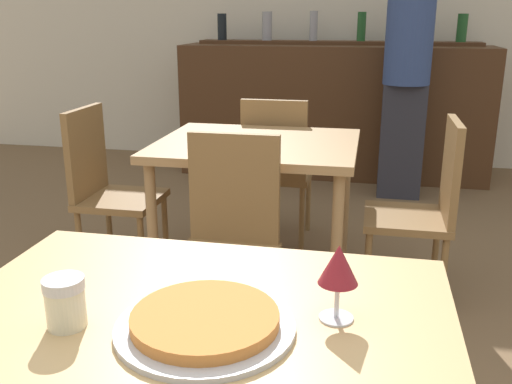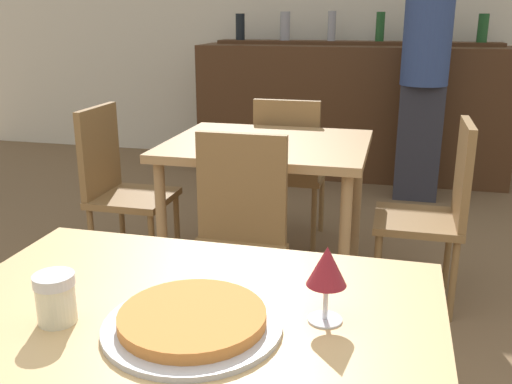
# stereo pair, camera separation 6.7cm
# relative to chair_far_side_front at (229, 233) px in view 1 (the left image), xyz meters

# --- Properties ---
(wall_back) EXTENTS (8.00, 0.05, 2.80)m
(wall_back) POSITION_rel_chair_far_side_front_xyz_m (0.21, 3.37, 0.89)
(wall_back) COLOR silver
(wall_back) RESTS_ON ground_plane
(dining_table_near) EXTENTS (1.05, 0.79, 0.77)m
(dining_table_near) POSITION_rel_chair_far_side_front_xyz_m (0.21, -1.12, 0.17)
(dining_table_near) COLOR tan
(dining_table_near) RESTS_ON ground_plane
(dining_table_far) EXTENTS (0.96, 0.82, 0.76)m
(dining_table_far) POSITION_rel_chair_far_side_front_xyz_m (-0.00, 0.58, 0.17)
(dining_table_far) COLOR #A87F51
(dining_table_far) RESTS_ON ground_plane
(bar_counter) EXTENTS (2.60, 0.56, 1.11)m
(bar_counter) POSITION_rel_chair_far_side_front_xyz_m (0.21, 2.87, 0.05)
(bar_counter) COLOR #4C2D19
(bar_counter) RESTS_ON ground_plane
(bar_back_shelf) EXTENTS (2.39, 0.24, 0.33)m
(bar_back_shelf) POSITION_rel_chair_far_side_front_xyz_m (0.21, 3.01, 0.67)
(bar_back_shelf) COLOR #4C2D19
(bar_back_shelf) RESTS_ON bar_counter
(chair_far_side_front) EXTENTS (0.40, 0.40, 0.90)m
(chair_far_side_front) POSITION_rel_chair_far_side_front_xyz_m (0.00, 0.00, 0.00)
(chair_far_side_front) COLOR olive
(chair_far_side_front) RESTS_ON ground_plane
(chair_far_side_back) EXTENTS (0.40, 0.40, 0.90)m
(chair_far_side_back) POSITION_rel_chair_far_side_front_xyz_m (0.00, 1.16, 0.00)
(chair_far_side_back) COLOR olive
(chair_far_side_back) RESTS_ON ground_plane
(chair_far_side_left) EXTENTS (0.40, 0.40, 0.90)m
(chair_far_side_left) POSITION_rel_chair_far_side_front_xyz_m (-0.82, 0.58, 0.00)
(chair_far_side_left) COLOR olive
(chair_far_side_left) RESTS_ON ground_plane
(chair_far_side_right) EXTENTS (0.40, 0.40, 0.90)m
(chair_far_side_right) POSITION_rel_chair_far_side_front_xyz_m (0.82, 0.58, 0.00)
(chair_far_side_right) COLOR olive
(chair_far_side_right) RESTS_ON ground_plane
(pizza_tray) EXTENTS (0.35, 0.35, 0.04)m
(pizza_tray) POSITION_rel_chair_far_side_front_xyz_m (0.25, -1.15, 0.28)
(pizza_tray) COLOR #B7B7BC
(pizza_tray) RESTS_ON dining_table_near
(cheese_shaker) EXTENTS (0.08, 0.08, 0.10)m
(cheese_shaker) POSITION_rel_chair_far_side_front_xyz_m (-0.02, -1.19, 0.31)
(cheese_shaker) COLOR beige
(cheese_shaker) RESTS_ON dining_table_near
(person_standing) EXTENTS (0.34, 0.34, 1.81)m
(person_standing) POSITION_rel_chair_far_side_front_xyz_m (0.77, 2.29, 0.48)
(person_standing) COLOR #2D2D38
(person_standing) RESTS_ON ground_plane
(wine_glass) EXTENTS (0.08, 0.08, 0.16)m
(wine_glass) POSITION_rel_chair_far_side_front_xyz_m (0.49, -1.06, 0.38)
(wine_glass) COLOR silver
(wine_glass) RESTS_ON dining_table_near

